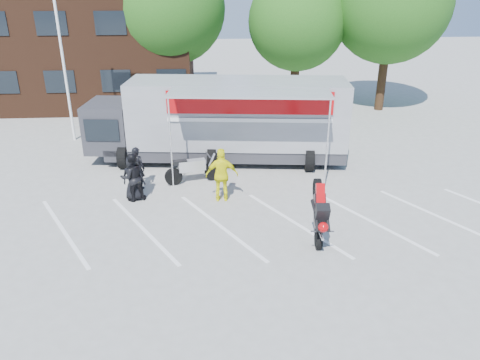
{
  "coord_description": "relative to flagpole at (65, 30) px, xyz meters",
  "views": [
    {
      "loc": [
        -0.08,
        -11.89,
        7.14
      ],
      "look_at": [
        0.87,
        1.57,
        1.3
      ],
      "focal_mm": 35.0,
      "sensor_mm": 36.0,
      "label": 1
    }
  ],
  "objects": [
    {
      "name": "spectator_leather_c",
      "position": [
        3.52,
        -6.91,
        -4.19
      ],
      "size": [
        1.01,
        0.9,
        1.72
      ],
      "primitive_type": "imported",
      "rotation": [
        0.0,
        0.0,
        3.5
      ],
      "color": "black",
      "rests_on": "ground"
    },
    {
      "name": "ground",
      "position": [
        6.24,
        -10.0,
        -5.05
      ],
      "size": [
        100.0,
        100.0,
        0.0
      ],
      "primitive_type": "plane",
      "color": "#9E9E99",
      "rests_on": "ground"
    },
    {
      "name": "flagpole",
      "position": [
        0.0,
        0.0,
        0.0
      ],
      "size": [
        1.61,
        0.12,
        8.0
      ],
      "color": "white",
      "rests_on": "ground"
    },
    {
      "name": "spectator_leather_b",
      "position": [
        3.55,
        -5.92,
        -4.25
      ],
      "size": [
        0.68,
        0.56,
        1.6
      ],
      "primitive_type": "imported",
      "rotation": [
        0.0,
        0.0,
        2.79
      ],
      "color": "black",
      "rests_on": "ground"
    },
    {
      "name": "office_building",
      "position": [
        -3.76,
        8.0,
        -1.55
      ],
      "size": [
        18.0,
        8.0,
        7.0
      ],
      "primitive_type": "cube",
      "color": "#3E2214",
      "rests_on": "ground"
    },
    {
      "name": "spectator_hivis",
      "position": [
        6.59,
        -7.15,
        -4.1
      ],
      "size": [
        1.13,
        0.49,
        1.9
      ],
      "primitive_type": "imported",
      "rotation": [
        0.0,
        0.0,
        3.11
      ],
      "color": "#FFFB0D",
      "rests_on": "ground"
    },
    {
      "name": "stunt_bike_rider",
      "position": [
        9.27,
        -9.85,
        -5.05
      ],
      "size": [
        0.95,
        1.8,
        2.04
      ],
      "primitive_type": null,
      "rotation": [
        0.0,
        0.0,
        -0.08
      ],
      "color": "black",
      "rests_on": "ground"
    },
    {
      "name": "spectator_leather_a",
      "position": [
        3.53,
        -6.85,
        -4.24
      ],
      "size": [
        0.88,
        0.66,
        1.62
      ],
      "primitive_type": "imported",
      "rotation": [
        0.0,
        0.0,
        2.94
      ],
      "color": "black",
      "rests_on": "ground"
    },
    {
      "name": "tree_left",
      "position": [
        4.24,
        6.0,
        0.51
      ],
      "size": [
        6.12,
        6.12,
        8.64
      ],
      "color": "#382314",
      "rests_on": "ground"
    },
    {
      "name": "transporter_truck",
      "position": [
        6.89,
        -3.28,
        -5.05
      ],
      "size": [
        11.19,
        6.27,
        3.4
      ],
      "primitive_type": null,
      "rotation": [
        0.0,
        0.0,
        -0.11
      ],
      "color": "#919399",
      "rests_on": "ground"
    },
    {
      "name": "parked_motorcycle",
      "position": [
        5.57,
        -5.53,
        -5.05
      ],
      "size": [
        2.35,
        1.26,
        1.17
      ],
      "primitive_type": null,
      "rotation": [
        0.0,
        0.0,
        1.81
      ],
      "color": "silver",
      "rests_on": "ground"
    },
    {
      "name": "tree_mid",
      "position": [
        11.24,
        5.0,
        -0.11
      ],
      "size": [
        5.44,
        5.44,
        7.68
      ],
      "color": "#382314",
      "rests_on": "ground"
    },
    {
      "name": "tree_right",
      "position": [
        16.24,
        4.5,
        0.82
      ],
      "size": [
        6.46,
        6.46,
        9.12
      ],
      "color": "#382314",
      "rests_on": "ground"
    },
    {
      "name": "parking_bay_lines",
      "position": [
        6.24,
        -9.0,
        -5.05
      ],
      "size": [
        18.09,
        13.33,
        0.01
      ],
      "primitive_type": "cube",
      "rotation": [
        0.0,
        0.0,
        0.52
      ],
      "color": "white",
      "rests_on": "ground"
    }
  ]
}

